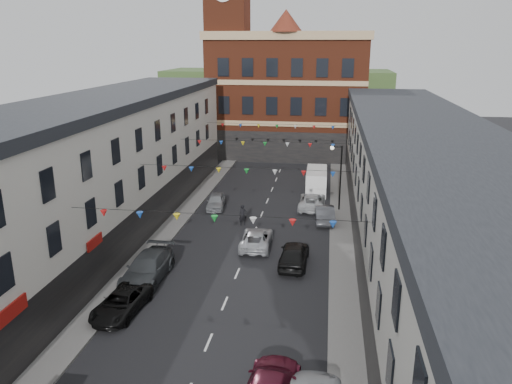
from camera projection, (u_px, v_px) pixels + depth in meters
The scene contains 18 objects.
ground at pixel (237, 274), 32.91m from camera, with size 160.00×160.00×0.00m, color black.
pavement_left at pixel (148, 254), 35.75m from camera, with size 1.80×64.00×0.15m, color #605E5B.
pavement_right at pixel (342, 266), 33.82m from camera, with size 1.80×64.00×0.15m, color #605E5B.
terrace_left at pixel (69, 185), 33.98m from camera, with size 8.40×56.00×10.70m.
terrace_right at pixel (426, 207), 30.82m from camera, with size 8.40×56.00×9.70m.
civic_building at pixel (288, 94), 66.56m from camera, with size 20.60×13.30×18.50m.
clock_tower at pixel (228, 41), 62.87m from camera, with size 5.60×5.60×30.00m.
distant_hill at pixel (277, 98), 90.81m from camera, with size 40.00×14.00×10.00m, color #355126.
street_lamp at pixel (338, 169), 44.15m from camera, with size 1.10×0.36×6.00m.
car_left_c at pixel (121, 303), 27.93m from camera, with size 2.10×4.56×1.27m, color black.
car_left_d at pixel (148, 268), 31.83m from camera, with size 2.30×5.65×1.64m, color #3C3F43.
car_left_e at pixel (216, 201), 45.80m from camera, with size 1.57×3.90×1.33m, color gray.
car_right_d at pixel (294, 254), 33.93m from camera, with size 1.87×4.66×1.59m, color black.
car_right_e at pixel (324, 213), 42.39m from camera, with size 1.55×4.44×1.46m, color #43454A.
car_right_f at pixel (312, 201), 45.71m from camera, with size 2.31×5.00×1.39m, color silver.
moving_car at pixel (256, 238), 37.06m from camera, with size 2.20×4.76×1.32m, color silver.
white_van at pixel (316, 181), 50.75m from camera, with size 2.01×5.24×2.32m, color white.
pedestrian at pixel (243, 215), 41.46m from camera, with size 0.64×0.42×1.75m, color black.
Camera 1 is at (5.62, -29.49, 14.57)m, focal length 35.00 mm.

